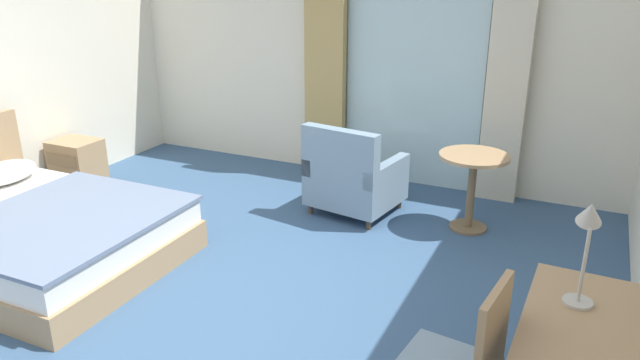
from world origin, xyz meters
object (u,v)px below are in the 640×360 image
at_px(nightstand, 78,165).
at_px(armchair_by_window, 353,179).
at_px(bed, 28,231).
at_px(round_cafe_table, 473,175).
at_px(desk_lamp, 588,230).

height_order(nightstand, armchair_by_window, armchair_by_window).
bearing_deg(armchair_by_window, nightstand, -167.60).
distance_m(bed, round_cafe_table, 3.68).
bearing_deg(round_cafe_table, desk_lamp, -66.78).
bearing_deg(round_cafe_table, bed, -145.64).
xyz_separation_m(bed, armchair_by_window, (1.96, 1.96, 0.10)).
relative_size(nightstand, round_cafe_table, 0.76).
relative_size(nightstand, armchair_by_window, 0.60).
bearing_deg(bed, desk_lamp, -1.06).
height_order(bed, nightstand, bed).
height_order(bed, armchair_by_window, bed).
xyz_separation_m(bed, desk_lamp, (3.95, -0.07, 0.83)).
xyz_separation_m(nightstand, round_cafe_table, (3.88, 0.73, 0.24)).
relative_size(bed, round_cafe_table, 3.12).
height_order(armchair_by_window, round_cafe_table, armchair_by_window).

